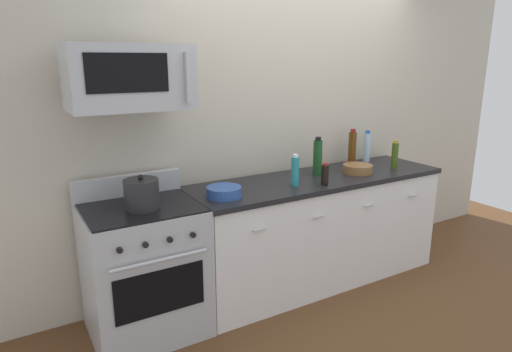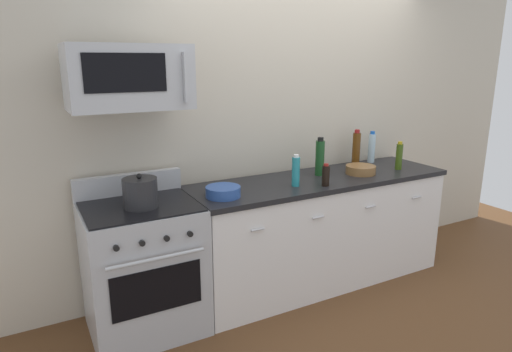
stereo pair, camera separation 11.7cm
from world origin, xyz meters
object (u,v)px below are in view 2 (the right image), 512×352
object	(u,v)px
bottle_wine_amber	(356,149)
bottle_soy_sauce_dark	(326,175)
microwave	(129,77)
bottle_olive_oil	(399,156)
bottle_wine_green	(320,157)
bottle_dish_soap	(296,171)
stockpot	(140,193)
bowl_blue_mixing	(223,191)
range_oven	(144,267)
bowl_wooden_salad	(361,169)
bottle_water_clear	(372,148)

from	to	relation	value
bottle_wine_amber	bottle_soy_sauce_dark	bearing A→B (deg)	-147.64
microwave	bottle_olive_oil	world-z (taller)	microwave
bottle_wine_amber	microwave	bearing A→B (deg)	-175.70
bottle_wine_amber	bottle_wine_green	bearing A→B (deg)	-165.71
bottle_dish_soap	bottle_wine_green	distance (m)	0.40
bottle_wine_amber	stockpot	world-z (taller)	bottle_wine_amber
bottle_olive_oil	bottle_dish_soap	world-z (taller)	bottle_olive_oil
bottle_olive_oil	microwave	bearing A→B (deg)	176.37
bottle_soy_sauce_dark	bottle_wine_amber	xyz separation A→B (m)	(0.65, 0.41, 0.07)
bottle_dish_soap	bottle_soy_sauce_dark	size ratio (longest dim) A/B	1.42
bowl_blue_mixing	stockpot	xyz separation A→B (m)	(-0.57, 0.04, 0.06)
range_oven	stockpot	distance (m)	0.55
bowl_blue_mixing	stockpot	size ratio (longest dim) A/B	1.09
range_oven	bottle_dish_soap	distance (m)	1.30
bottle_dish_soap	bottle_wine_green	xyz separation A→B (m)	(0.36, 0.18, 0.03)
bottle_soy_sauce_dark	stockpot	xyz separation A→B (m)	(-1.37, 0.16, 0.02)
bottle_wine_amber	stockpot	bearing A→B (deg)	-172.95
bottle_dish_soap	bottle_wine_green	bearing A→B (deg)	26.75
stockpot	microwave	bearing A→B (deg)	89.87
bottle_wine_green	bowl_wooden_salad	world-z (taller)	bottle_wine_green
microwave	bowl_wooden_salad	size ratio (longest dim) A/B	2.97
bottle_olive_oil	bottle_water_clear	xyz separation A→B (m)	(-0.02, 0.33, 0.02)
range_oven	bottle_soy_sauce_dark	world-z (taller)	bottle_soy_sauce_dark
bottle_water_clear	stockpot	distance (m)	2.25
range_oven	bowl_wooden_salad	distance (m)	1.92
bottle_water_clear	bottle_wine_amber	world-z (taller)	bottle_wine_amber
bowl_wooden_salad	bowl_blue_mixing	distance (m)	1.29
bottle_olive_oil	bottle_dish_soap	size ratio (longest dim) A/B	1.01
bowl_wooden_salad	bowl_blue_mixing	xyz separation A→B (m)	(-1.29, -0.04, 0.00)
bottle_water_clear	bottle_soy_sauce_dark	distance (m)	0.97
bottle_wine_green	stockpot	xyz separation A→B (m)	(-1.52, -0.12, -0.05)
bottle_dish_soap	bottle_soy_sauce_dark	bearing A→B (deg)	-27.35
microwave	bottle_water_clear	world-z (taller)	microwave
bottle_water_clear	bottle_dish_soap	xyz separation A→B (m)	(-1.07, -0.34, -0.02)
bottle_water_clear	bottle_wine_amber	size ratio (longest dim) A/B	0.89
bottle_dish_soap	stockpot	bearing A→B (deg)	177.25
stockpot	bottle_dish_soap	bearing A→B (deg)	-2.75
range_oven	bowl_blue_mixing	distance (m)	0.76
bottle_olive_oil	bottle_water_clear	bearing A→B (deg)	93.38
microwave	bowl_blue_mixing	world-z (taller)	microwave
microwave	stockpot	distance (m)	0.74
bottle_olive_oil	bottle_wine_green	xyz separation A→B (m)	(-0.73, 0.17, 0.03)
bottle_soy_sauce_dark	bottle_wine_amber	bearing A→B (deg)	32.36
bottle_dish_soap	bowl_wooden_salad	bearing A→B (deg)	4.24
bottle_dish_soap	bottle_wine_amber	bearing A→B (deg)	19.72
microwave	bottle_water_clear	xyz separation A→B (m)	(2.23, 0.18, -0.69)
bottle_water_clear	bowl_wooden_salad	world-z (taller)	bottle_water_clear
bottle_water_clear	bowl_blue_mixing	xyz separation A→B (m)	(-1.67, -0.32, -0.10)
range_oven	stockpot	size ratio (longest dim) A/B	4.71
microwave	bottle_dish_soap	distance (m)	1.38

